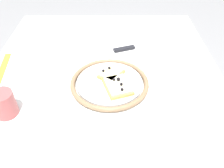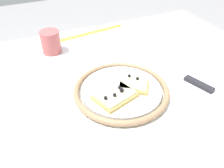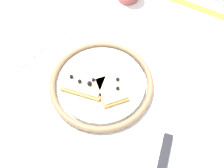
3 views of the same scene
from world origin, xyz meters
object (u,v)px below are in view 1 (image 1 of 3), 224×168
object	(u,v)px
fork	(110,134)
napkin	(180,68)
dining_table	(104,106)
pizza_slice_far	(118,86)
plate	(110,83)
pizza_slice_near	(111,73)
cup	(4,104)
measuring_tape	(0,76)
knife	(117,51)

from	to	relation	value
fork	napkin	size ratio (longest dim) A/B	1.38
dining_table	pizza_slice_far	bearing A→B (deg)	-110.60
plate	pizza_slice_near	world-z (taller)	pizza_slice_near
pizza_slice_far	napkin	distance (m)	0.27
pizza_slice_far	cup	distance (m)	0.34
napkin	measuring_tape	bearing A→B (deg)	93.77
cup	napkin	distance (m)	0.61
pizza_slice_near	napkin	bearing A→B (deg)	-77.14
pizza_slice_near	pizza_slice_far	distance (m)	0.07
measuring_tape	knife	bearing A→B (deg)	-76.55
napkin	fork	bearing A→B (deg)	139.05
cup	knife	bearing A→B (deg)	-44.50
dining_table	napkin	size ratio (longest dim) A/B	7.69
napkin	pizza_slice_near	bearing A→B (deg)	102.86
pizza_slice_far	cup	size ratio (longest dim) A/B	1.55
plate	measuring_tape	xyz separation A→B (m)	(0.05, 0.39, -0.01)
cup	measuring_tape	bearing A→B (deg)	26.57
cup	pizza_slice_far	bearing A→B (deg)	-73.84
dining_table	cup	distance (m)	0.33
pizza_slice_near	fork	size ratio (longest dim) A/B	0.52
plate	measuring_tape	distance (m)	0.39
fork	cup	size ratio (longest dim) A/B	2.58
pizza_slice_near	fork	distance (m)	0.24
knife	cup	distance (m)	0.47
fork	dining_table	bearing A→B (deg)	7.14
plate	pizza_slice_near	xyz separation A→B (m)	(0.03, -0.01, 0.01)
pizza_slice_far	measuring_tape	distance (m)	0.43
plate	measuring_tape	bearing A→B (deg)	82.72
plate	cup	xyz separation A→B (m)	(-0.13, 0.30, 0.03)
pizza_slice_far	measuring_tape	xyz separation A→B (m)	(0.08, 0.42, -0.02)
cup	pizza_slice_near	bearing A→B (deg)	-62.42
plate	cup	world-z (taller)	cup
dining_table	plate	xyz separation A→B (m)	(0.01, -0.02, 0.10)
pizza_slice_near	napkin	xyz separation A→B (m)	(0.06, -0.26, -0.02)
napkin	knife	bearing A→B (deg)	63.56
napkin	plate	bearing A→B (deg)	109.55
dining_table	pizza_slice_near	xyz separation A→B (m)	(0.05, -0.03, 0.11)
knife	napkin	world-z (taller)	knife
dining_table	fork	xyz separation A→B (m)	(-0.19, -0.02, 0.09)
knife	measuring_tape	xyz separation A→B (m)	(-0.16, 0.42, -0.00)
fork	measuring_tape	xyz separation A→B (m)	(0.26, 0.39, -0.00)
dining_table	pizza_slice_near	bearing A→B (deg)	-29.34
dining_table	napkin	bearing A→B (deg)	-69.46
plate	pizza_slice_far	distance (m)	0.04
measuring_tape	cup	bearing A→B (deg)	-160.85
plate	pizza_slice_near	bearing A→B (deg)	-8.55
cup	measuring_tape	world-z (taller)	cup
measuring_tape	napkin	xyz separation A→B (m)	(0.04, -0.65, 0.00)
cup	measuring_tape	distance (m)	0.20
pizza_slice_near	pizza_slice_far	size ratio (longest dim) A/B	0.86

